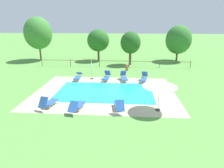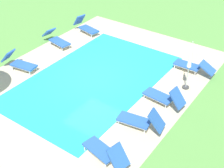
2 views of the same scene
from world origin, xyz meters
TOP-DOWN VIEW (x-y plane):
  - ground_plane at (0.00, 0.00)m, footprint 160.00×160.00m
  - pool_deck_paving at (0.00, 0.00)m, footprint 12.59×9.23m
  - swimming_pool_water at (0.00, 0.00)m, footprint 8.64×5.29m
  - pool_coping_rim at (0.00, 0.00)m, footprint 9.12×5.77m
  - sun_lounger_north_near_steps at (3.81, 3.45)m, footprint 0.95×1.94m
  - sun_lounger_north_mid at (-1.55, -3.91)m, footprint 0.93×2.03m
  - sun_lounger_north_far at (1.70, 3.60)m, footprint 0.88×1.93m
  - sun_lounger_north_end at (-3.81, -3.58)m, footprint 0.96×1.90m
  - sun_lounger_south_near_corner at (-0.20, 3.62)m, footprint 0.76×1.91m
  - sun_lounger_south_mid at (-3.33, 3.61)m, footprint 0.60×2.06m
  - sun_lounger_south_end at (1.44, -3.62)m, footprint 0.87×1.96m
  - patio_umbrella_closed_row_west at (-1.87, 3.92)m, footprint 0.32×0.32m

SIDE VIEW (x-z plane):
  - ground_plane at x=0.00m, z-range 0.00..0.00m
  - pool_deck_paving at x=0.00m, z-range 0.00..0.01m
  - swimming_pool_water at x=0.00m, z-range 0.00..0.01m
  - pool_coping_rim at x=0.00m, z-range 0.01..0.01m
  - sun_lounger_south_mid at x=-3.33m, z-range -0.01..0.73m
  - sun_lounger_north_mid at x=-1.55m, z-range -0.07..0.82m
  - sun_lounger_south_end at x=1.44m, z-range -0.09..0.87m
  - sun_lounger_south_near_corner at x=-0.20m, z-range -0.10..0.89m
  - sun_lounger_north_far at x=1.70m, z-range -0.10..0.89m
  - sun_lounger_north_near_steps at x=3.81m, z-range -0.10..0.89m
  - sun_lounger_north_end at x=-3.81m, z-range -0.11..0.91m
  - patio_umbrella_closed_row_west at x=-1.87m, z-range 0.28..2.68m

